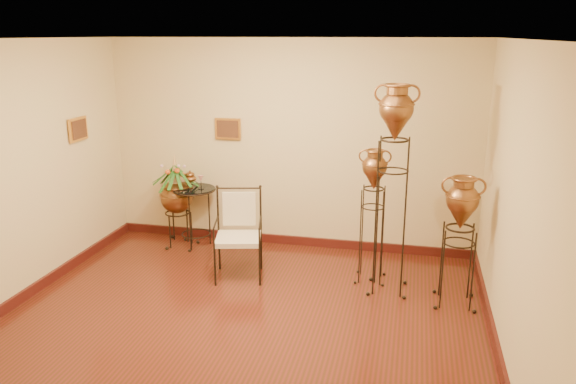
% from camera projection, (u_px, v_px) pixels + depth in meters
% --- Properties ---
extents(ground, '(5.00, 5.00, 0.00)m').
position_uv_depth(ground, '(234.00, 332.00, 5.54)').
color(ground, '#591B15').
rests_on(ground, ground).
extents(room_shell, '(5.02, 5.02, 2.81)m').
position_uv_depth(room_shell, '(229.00, 161.00, 5.08)').
color(room_shell, beige).
rests_on(room_shell, ground).
extents(amphora_tall, '(0.62, 0.62, 2.37)m').
position_uv_depth(amphora_tall, '(392.00, 189.00, 6.14)').
color(amphora_tall, black).
rests_on(amphora_tall, ground).
extents(amphora_mid, '(0.36, 0.36, 1.61)m').
position_uv_depth(amphora_mid, '(373.00, 215.00, 6.51)').
color(amphora_mid, black).
rests_on(amphora_mid, ground).
extents(amphora_short, '(0.54, 0.54, 1.45)m').
position_uv_depth(amphora_short, '(459.00, 241.00, 5.95)').
color(amphora_short, black).
rests_on(amphora_short, ground).
extents(planter_urn, '(0.76, 0.76, 1.32)m').
position_uv_depth(planter_urn, '(176.00, 193.00, 7.68)').
color(planter_urn, black).
rests_on(planter_urn, ground).
extents(armchair, '(0.71, 0.68, 1.07)m').
position_uv_depth(armchair, '(238.00, 235.00, 6.66)').
color(armchair, black).
rests_on(armchair, ground).
extents(side_table, '(0.75, 0.75, 1.04)m').
position_uv_depth(side_table, '(195.00, 216.00, 7.71)').
color(side_table, black).
rests_on(side_table, ground).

